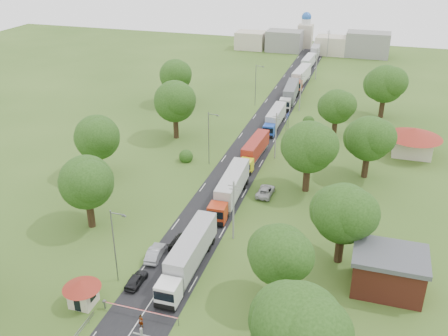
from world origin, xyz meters
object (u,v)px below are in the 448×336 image
at_px(car_lane_mid, 155,253).
at_px(pedestrian_near, 141,322).
at_px(truck_0, 189,254).
at_px(boom_barrier, 129,308).
at_px(car_lane_front, 136,280).
at_px(info_sign, 288,118).
at_px(guard_booth, 82,289).

distance_m(car_lane_mid, pedestrian_near, 12.66).
bearing_deg(truck_0, car_lane_mid, 169.02).
distance_m(boom_barrier, truck_0, 10.35).
xyz_separation_m(truck_0, car_lane_front, (-5.13, -4.64, -1.62)).
bearing_deg(boom_barrier, truck_0, 70.14).
relative_size(boom_barrier, info_sign, 2.25).
relative_size(car_lane_front, car_lane_mid, 0.85).
relative_size(boom_barrier, truck_0, 0.59).
height_order(boom_barrier, car_lane_front, car_lane_front).
relative_size(guard_booth, car_lane_front, 1.10).
bearing_deg(truck_0, car_lane_front, -137.83).
distance_m(info_sign, truck_0, 50.46).
height_order(truck_0, car_lane_mid, truck_0).
bearing_deg(car_lane_mid, info_sign, -105.38).
distance_m(boom_barrier, car_lane_front, 5.27).
relative_size(guard_booth, info_sign, 1.07).
xyz_separation_m(guard_booth, pedestrian_near, (7.95, -1.46, -1.35)).
distance_m(guard_booth, info_sign, 61.27).
xyz_separation_m(boom_barrier, car_lane_front, (-1.64, 5.00, -0.21)).
xyz_separation_m(boom_barrier, car_lane_mid, (-1.64, 10.64, -0.12)).
height_order(guard_booth, pedestrian_near, guard_booth).
distance_m(boom_barrier, car_lane_mid, 10.76).
height_order(truck_0, pedestrian_near, truck_0).
relative_size(truck_0, pedestrian_near, 9.57).
xyz_separation_m(info_sign, truck_0, (-3.07, -50.36, -0.70)).
distance_m(boom_barrier, guard_booth, 5.98).
relative_size(boom_barrier, guard_booth, 2.10).
bearing_deg(car_lane_front, pedestrian_near, 121.43).
height_order(boom_barrier, car_lane_mid, car_lane_mid).
distance_m(boom_barrier, info_sign, 60.39).
distance_m(guard_booth, car_lane_front, 6.70).
height_order(guard_booth, car_lane_mid, guard_booth).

